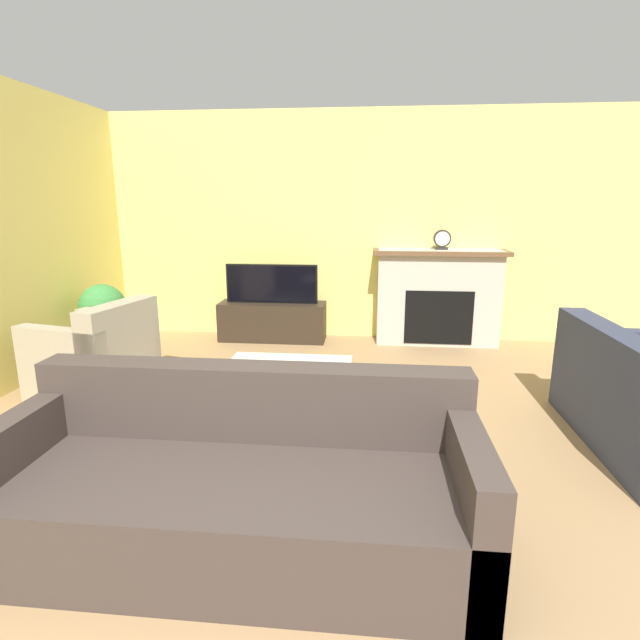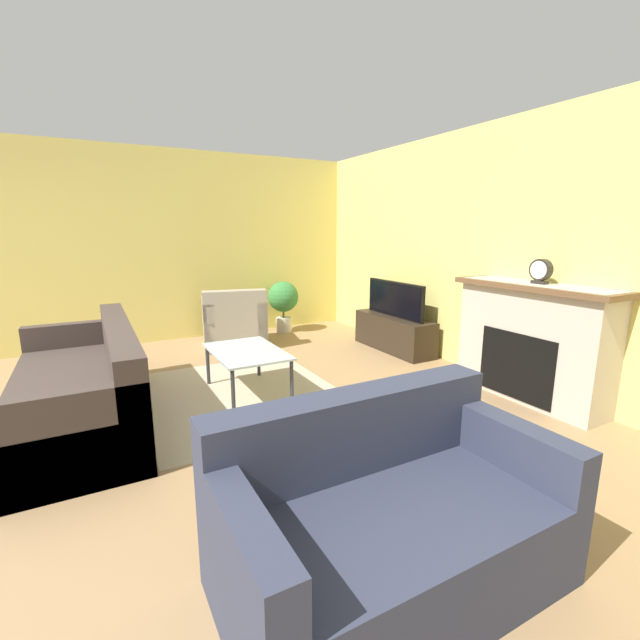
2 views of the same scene
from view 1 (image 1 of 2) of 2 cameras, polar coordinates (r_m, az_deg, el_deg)
The scene contains 10 objects.
wall_back at distance 6.13m, azimuth 2.84°, elevation 10.56°, with size 8.69×0.06×2.70m.
area_rug at distance 3.90m, azimuth -3.81°, elevation -11.74°, with size 2.16×1.84×0.00m.
fireplace at distance 6.04m, azimuth 13.29°, elevation 2.82°, with size 1.52×0.46×1.11m.
tv_stand at distance 6.09m, azimuth -5.43°, elevation -0.15°, with size 1.28×0.40×0.46m.
tv at distance 6.00m, azimuth -5.54°, elevation 4.15°, with size 1.10×0.06×0.46m.
couch_sectional at distance 2.61m, azimuth -9.12°, elevation -18.50°, with size 2.29×0.92×0.82m.
armchair_by_window at distance 4.83m, azimuth -24.13°, elevation -4.11°, with size 0.98×0.98×0.82m.
coffee_table at distance 3.82m, azimuth -3.71°, elevation -5.89°, with size 0.96×0.64×0.44m.
potted_plant at distance 5.78m, azimuth -23.55°, elevation 0.91°, with size 0.48×0.48×0.81m.
mantel_clock at distance 5.96m, azimuth 13.78°, elevation 8.94°, with size 0.20×0.07×0.23m.
Camera 1 is at (0.32, -1.34, 1.66)m, focal length 28.00 mm.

